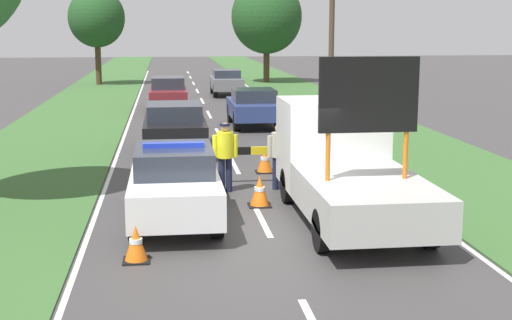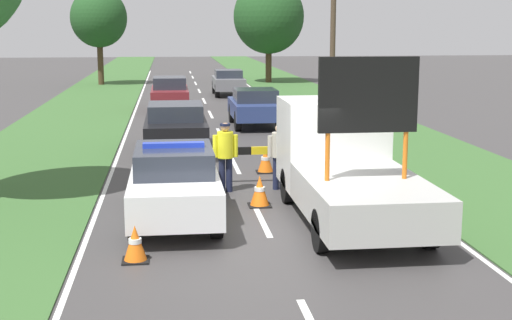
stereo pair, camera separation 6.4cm
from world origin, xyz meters
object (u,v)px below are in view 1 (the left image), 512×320
police_car (174,182)px  roadside_tree_near_left (96,18)px  queued_car_wagon_maroon (168,93)px  road_barrier (233,154)px  utility_pole (332,18)px  queued_car_hatch_blue (254,106)px  traffic_cone_near_truck (180,174)px  roadside_tree_mid_left (267,17)px  traffic_cone_near_police (260,191)px  queued_car_suv_grey (226,82)px  traffic_cone_centre_front (265,160)px  traffic_cone_behind_barrier (136,244)px  pedestrian_civilian (279,151)px  work_truck (345,163)px  police_officer (225,151)px  queued_car_sedan_black (175,126)px

police_car → roadside_tree_near_left: bearing=99.4°
queued_car_wagon_maroon → road_barrier: bearing=95.3°
utility_pole → queued_car_hatch_blue: bearing=144.0°
road_barrier → queued_car_wagon_maroon: size_ratio=0.62×
traffic_cone_near_truck → roadside_tree_mid_left: bearing=78.2°
traffic_cone_near_police → queued_car_suv_grey: queued_car_suv_grey is taller
traffic_cone_centre_front → traffic_cone_behind_barrier: bearing=-114.2°
pedestrian_civilian → work_truck: bearing=-81.3°
police_car → queued_car_hatch_blue: 14.08m
road_barrier → queued_car_hatch_blue: 10.67m
traffic_cone_near_police → roadside_tree_mid_left: bearing=81.7°
road_barrier → traffic_cone_centre_front: (1.02, 1.38, -0.45)m
roadside_tree_near_left → traffic_cone_behind_barrier: bearing=-84.0°
work_truck → queued_car_suv_grey: bearing=-87.7°
queued_car_suv_grey → police_officer: bearing=85.1°
police_officer → queued_car_sedan_black: (-1.14, 5.76, -0.18)m
traffic_cone_behind_barrier → road_barrier: bearing=69.2°
traffic_cone_near_police → roadside_tree_mid_left: 35.35m
traffic_cone_centre_front → traffic_cone_near_truck: size_ratio=1.11×
roadside_tree_near_left → police_car: bearing=-82.5°
queued_car_sedan_black → queued_car_suv_grey: 18.83m
road_barrier → pedestrian_civilian: size_ratio=1.70×
traffic_cone_near_police → roadside_tree_mid_left: (5.05, 34.73, 4.25)m
pedestrian_civilian → queued_car_suv_grey: size_ratio=0.41×
road_barrier → police_officer: police_officer is taller
police_officer → work_truck: bearing=144.7°
police_officer → queued_car_suv_grey: 24.41m
work_truck → traffic_cone_centre_front: 4.86m
traffic_cone_near_truck → roadside_tree_near_left: (-4.80, 31.89, 4.17)m
traffic_cone_behind_barrier → queued_car_wagon_maroon: (0.67, 22.47, 0.50)m
traffic_cone_near_truck → queued_car_suv_grey: bearing=82.3°
road_barrier → utility_pole: (4.51, 8.57, 3.47)m
police_car → utility_pole: size_ratio=0.57×
traffic_cone_near_truck → queued_car_sedan_black: (-0.04, 4.98, 0.52)m
work_truck → police_officer: bearing=-45.0°
queued_car_hatch_blue → roadside_tree_near_left: (-7.98, 21.35, 3.68)m
traffic_cone_behind_barrier → queued_car_sedan_black: 10.82m
traffic_cone_near_police → traffic_cone_near_truck: (-1.74, 2.27, -0.04)m
police_car → police_officer: size_ratio=2.79×
road_barrier → queued_car_hatch_blue: queued_car_hatch_blue is taller
traffic_cone_centre_front → queued_car_suv_grey: (0.82, 22.13, 0.45)m
work_truck → police_car: bearing=-0.2°
police_officer → pedestrian_civilian: (1.34, 0.11, -0.05)m
work_truck → traffic_cone_near_truck: bearing=-41.9°
queued_car_suv_grey → queued_car_wagon_maroon: bearing=63.7°
police_officer → queued_car_hatch_blue: (2.09, 11.32, -0.21)m
road_barrier → police_officer: (-0.26, -0.81, 0.22)m
road_barrier → utility_pole: utility_pole is taller
queued_car_sedan_black → roadside_tree_mid_left: bearing=-104.0°
pedestrian_civilian → traffic_cone_near_truck: size_ratio=2.62×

